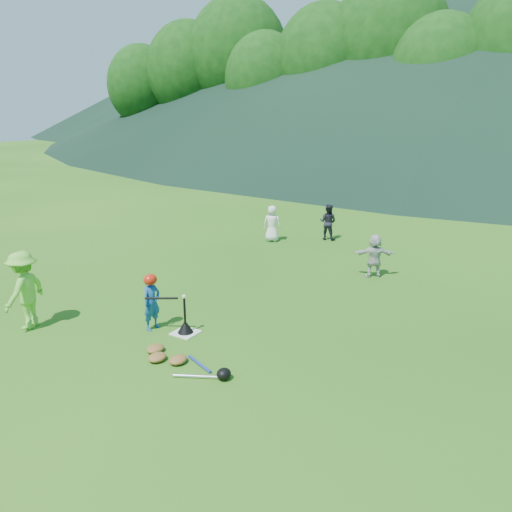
{
  "coord_description": "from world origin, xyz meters",
  "views": [
    {
      "loc": [
        5.71,
        -6.59,
        4.03
      ],
      "look_at": [
        0.0,
        2.5,
        0.9
      ],
      "focal_mm": 35.0,
      "sensor_mm": 36.0,
      "label": 1
    }
  ],
  "objects": [
    {
      "name": "ground",
      "position": [
        0.0,
        0.0,
        0.0
      ],
      "size": [
        120.0,
        120.0,
        0.0
      ],
      "primitive_type": "plane",
      "color": "#205313",
      "rests_on": "ground"
    },
    {
      "name": "fielder_d",
      "position": [
        1.86,
        5.11,
        0.55
      ],
      "size": [
        1.05,
        0.78,
        1.1
      ],
      "primitive_type": "imported",
      "rotation": [
        0.0,
        0.0,
        3.65
      ],
      "color": "#BDBDBD",
      "rests_on": "ground"
    },
    {
      "name": "equipment_pile",
      "position": [
        0.65,
        -0.98,
        0.07
      ],
      "size": [
        1.8,
        0.69,
        0.19
      ],
      "color": "olive",
      "rests_on": "ground"
    },
    {
      "name": "baseball",
      "position": [
        0.0,
        0.0,
        0.74
      ],
      "size": [
        0.08,
        0.08,
        0.08
      ],
      "primitive_type": "sphere",
      "color": "white",
      "rests_on": "batting_tee"
    },
    {
      "name": "distant_hills",
      "position": [
        -7.63,
        81.81,
        14.98
      ],
      "size": [
        155.0,
        140.0,
        32.0
      ],
      "color": "black",
      "rests_on": "ground"
    },
    {
      "name": "fielder_b",
      "position": [
        -0.7,
        7.99,
        0.58
      ],
      "size": [
        0.6,
        0.48,
        1.16
      ],
      "primitive_type": "imported",
      "rotation": [
        0.0,
        0.0,
        3.22
      ],
      "color": "black",
      "rests_on": "ground"
    },
    {
      "name": "tree_line",
      "position": [
        0.2,
        33.83,
        8.21
      ],
      "size": [
        70.04,
        11.4,
        14.82
      ],
      "color": "#382314",
      "rests_on": "ground"
    },
    {
      "name": "fielder_a",
      "position": [
        -2.12,
        6.84,
        0.58
      ],
      "size": [
        0.66,
        0.54,
        1.16
      ],
      "primitive_type": "imported",
      "rotation": [
        0.0,
        0.0,
        3.5
      ],
      "color": "white",
      "rests_on": "ground"
    },
    {
      "name": "batter_gear",
      "position": [
        -0.64,
        -0.17,
        0.97
      ],
      "size": [
        0.71,
        0.34,
        0.44
      ],
      "color": "#B51E0C",
      "rests_on": "ground"
    },
    {
      "name": "batter_child",
      "position": [
        -0.66,
        -0.17,
        0.54
      ],
      "size": [
        0.28,
        0.41,
        1.07
      ],
      "primitive_type": "imported",
      "rotation": [
        0.0,
        0.0,
        1.5
      ],
      "color": "#154A92",
      "rests_on": "ground"
    },
    {
      "name": "outfield_fence",
      "position": [
        0.0,
        28.0,
        0.7
      ],
      "size": [
        70.07,
        0.08,
        1.33
      ],
      "color": "gray",
      "rests_on": "ground"
    },
    {
      "name": "adult_coach",
      "position": [
        -2.76,
        -1.39,
        0.76
      ],
      "size": [
        0.82,
        1.1,
        1.52
      ],
      "primitive_type": "imported",
      "rotation": [
        0.0,
        0.0,
        -1.28
      ],
      "color": "#70CD3C",
      "rests_on": "ground"
    },
    {
      "name": "batting_tee",
      "position": [
        0.0,
        0.0,
        0.13
      ],
      "size": [
        0.3,
        0.3,
        0.68
      ],
      "color": "black",
      "rests_on": "home_plate"
    },
    {
      "name": "home_plate",
      "position": [
        0.0,
        0.0,
        0.01
      ],
      "size": [
        0.45,
        0.45,
        0.02
      ],
      "primitive_type": "cube",
      "color": "silver",
      "rests_on": "ground"
    }
  ]
}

